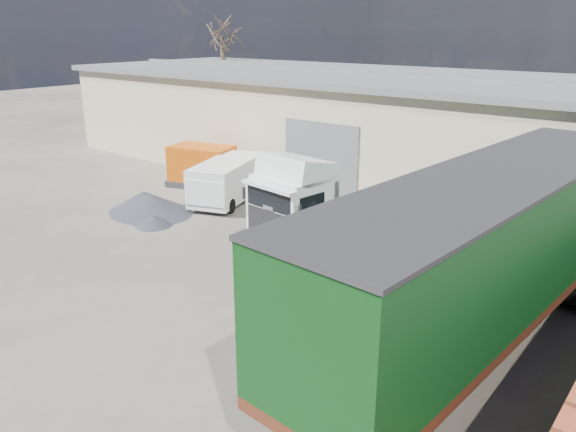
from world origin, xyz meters
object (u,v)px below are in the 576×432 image
Objects in this scene: tractor_unit at (308,217)px; panel_van at (226,182)px; orange_skip at (202,169)px; bare_tree at (222,22)px; box_trailer at (492,244)px.

tractor_unit reaches higher than panel_van.
tractor_unit is 11.01m from orange_skip.
orange_skip is at bearing -49.64° from bare_tree.
box_trailer is (26.51, -17.79, -5.16)m from bare_tree.
box_trailer reaches higher than tractor_unit.
panel_van is at bearing -45.31° from bare_tree.
tractor_unit is 1.22× the size of panel_van.
panel_van is (12.92, -13.07, -6.95)m from bare_tree.
bare_tree is 1.93× the size of panel_van.
box_trailer reaches higher than panel_van.
bare_tree is 26.56m from tractor_unit.
orange_skip is (10.00, -11.77, -7.04)m from bare_tree.
orange_skip is (-2.92, 1.30, -0.10)m from panel_van.
panel_van is 1.36× the size of orange_skip.
tractor_unit is 7.81m from panel_van.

